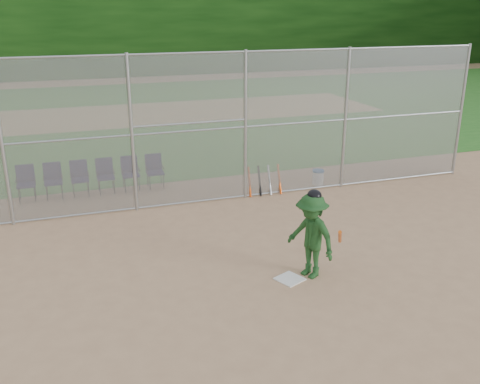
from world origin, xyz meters
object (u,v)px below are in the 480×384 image
object	(u,v)px
batter_at_plate	(311,235)
water_cooler	(318,177)
home_plate	(290,279)
chair_0	(26,184)

from	to	relation	value
batter_at_plate	water_cooler	distance (m)	5.83
batter_at_plate	home_plate	bearing A→B (deg)	-176.37
home_plate	batter_at_plate	distance (m)	0.96
batter_at_plate	chair_0	distance (m)	8.39
home_plate	water_cooler	world-z (taller)	water_cooler
batter_at_plate	chair_0	xyz separation A→B (m)	(-5.42, 6.39, -0.39)
home_plate	water_cooler	xyz separation A→B (m)	(3.18, 5.13, 0.21)
home_plate	chair_0	bearing A→B (deg)	127.86
water_cooler	chair_0	xyz separation A→B (m)	(-8.16, 1.28, 0.26)
home_plate	water_cooler	distance (m)	6.04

